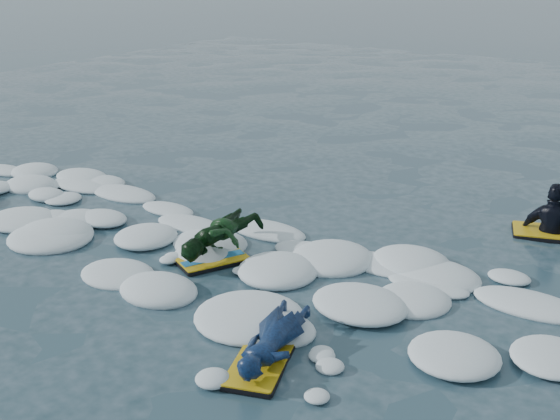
# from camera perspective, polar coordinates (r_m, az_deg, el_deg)

# --- Properties ---
(ground) EXTENTS (120.00, 120.00, 0.00)m
(ground) POSITION_cam_1_polar(r_m,az_deg,el_deg) (9.20, -9.82, -4.63)
(ground) COLOR #18293A
(ground) RESTS_ON ground
(foam_band) EXTENTS (12.00, 3.10, 0.30)m
(foam_band) POSITION_cam_1_polar(r_m,az_deg,el_deg) (9.90, -5.75, -2.57)
(foam_band) COLOR white
(foam_band) RESTS_ON ground
(prone_woman_unit) EXTENTS (0.82, 1.52, 0.36)m
(prone_woman_unit) POSITION_cam_1_polar(r_m,az_deg,el_deg) (7.08, -0.65, -10.71)
(prone_woman_unit) COLOR black
(prone_woman_unit) RESTS_ON ground
(prone_child_unit) EXTENTS (0.85, 1.40, 0.53)m
(prone_child_unit) POSITION_cam_1_polar(r_m,az_deg,el_deg) (9.25, -4.77, -2.38)
(prone_child_unit) COLOR black
(prone_child_unit) RESTS_ON ground
(waiting_rider_unit) EXTENTS (1.22, 0.91, 1.63)m
(waiting_rider_unit) POSITION_cam_1_polar(r_m,az_deg,el_deg) (10.77, 21.19, -2.13)
(waiting_rider_unit) COLOR black
(waiting_rider_unit) RESTS_ON ground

